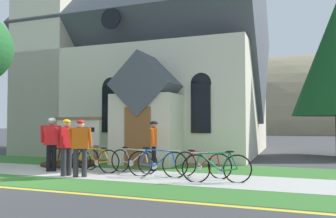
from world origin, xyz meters
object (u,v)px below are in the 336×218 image
Objects in this scene: bicycle_red at (202,164)px; cyclist_in_yellow_jersey at (52,140)px; bicycle_blue at (133,161)px; bicycle_silver at (73,158)px; bicycle_green at (95,160)px; cyclist_in_orange_jersey at (80,144)px; church_sign at (78,133)px; cyclist_in_blue_jersey at (66,143)px; cyclist_in_green_jersey at (154,142)px; bicycle_white at (217,168)px; bicycle_yellow at (157,163)px.

cyclist_in_yellow_jersey reaches higher than bicycle_red.
bicycle_silver is at bearing -176.14° from bicycle_blue.
cyclist_in_orange_jersey is at bearing -82.00° from bicycle_green.
bicycle_green is at bearing 98.00° from cyclist_in_orange_jersey.
bicycle_green is (1.83, -1.73, -0.79)m from church_sign.
cyclist_in_yellow_jersey is 1.21m from cyclist_in_blue_jersey.
church_sign is 3.55m from cyclist_in_green_jersey.
bicycle_green is 1.54m from cyclist_in_yellow_jersey.
bicycle_green is (-1.17, -0.34, 0.01)m from bicycle_blue.
cyclist_in_green_jersey is at bearing 52.35° from cyclist_in_orange_jersey.
bicycle_red is 1.08× the size of cyclist_in_blue_jersey.
bicycle_white is 1.01× the size of bicycle_blue.
bicycle_white is at bearing -51.66° from bicycle_red.
church_sign reaches higher than cyclist_in_orange_jersey.
cyclist_in_blue_jersey is (-1.51, -1.30, 0.59)m from bicycle_blue.
cyclist_in_green_jersey is at bearing 53.18° from bicycle_blue.
bicycle_silver is at bearing 117.08° from cyclist_in_blue_jersey.
bicycle_yellow is 1.01× the size of bicycle_red.
bicycle_yellow is 1.28m from bicycle_red.
church_sign is at bearing 163.95° from bicycle_red.
bicycle_green is (-3.38, -0.23, 0.01)m from bicycle_red.
cyclist_in_green_jersey reaches higher than bicycle_silver.
bicycle_yellow is at bearing 16.90° from cyclist_in_blue_jersey.
bicycle_yellow reaches higher than bicycle_white.
cyclist_in_blue_jersey is (-0.34, -0.96, 0.58)m from bicycle_green.
bicycle_silver is 1.69m from cyclist_in_orange_jersey.
cyclist_in_blue_jersey is at bearing -163.10° from bicycle_yellow.
bicycle_white is (5.81, -2.26, -0.79)m from church_sign.
cyclist_in_blue_jersey is at bearing -62.92° from bicycle_silver.
church_sign reaches higher than bicycle_green.
bicycle_green is at bearing -163.98° from bicycle_blue.
bicycle_white is 1.07× the size of cyclist_in_orange_jersey.
bicycle_white is 1.06× the size of cyclist_in_blue_jersey.
bicycle_yellow is at bearing 2.21° from cyclist_in_yellow_jersey.
church_sign is at bearing 125.98° from cyclist_in_orange_jersey.
cyclist_in_blue_jersey is (-3.72, -1.20, 0.59)m from bicycle_red.
cyclist_in_blue_jersey is at bearing -31.45° from cyclist_in_yellow_jersey.
cyclist_in_blue_jersey is (-2.52, -0.77, 0.57)m from bicycle_yellow.
cyclist_in_yellow_jersey is at bearing 156.76° from cyclist_in_orange_jersey.
cyclist_in_orange_jersey is (1.07, -1.18, 0.57)m from bicycle_silver.
bicycle_blue is at bearing 16.02° from bicycle_green.
church_sign is 2.12m from cyclist_in_yellow_jersey.
bicycle_green is 1.09× the size of cyclist_in_green_jersey.
church_sign is 4.52m from bicycle_yellow.
church_sign is at bearing 155.08° from bicycle_blue.
cyclist_in_green_jersey is (2.55, 0.73, 0.55)m from bicycle_silver.
bicycle_white reaches higher than bicycle_blue.
cyclist_in_blue_jersey reaches higher than bicycle_yellow.
bicycle_silver is 0.96× the size of cyclist_in_yellow_jersey.
cyclist_in_green_jersey is 2.72m from cyclist_in_blue_jersey.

